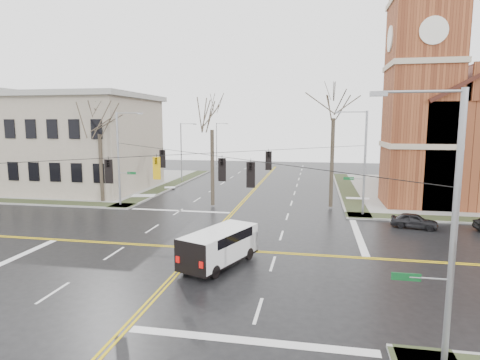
% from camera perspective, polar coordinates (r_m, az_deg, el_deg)
% --- Properties ---
extents(ground, '(120.00, 120.00, 0.00)m').
position_cam_1_polar(ground, '(26.71, -5.73, -9.63)').
color(ground, black).
rests_on(ground, ground).
extents(sidewalks, '(80.00, 80.00, 0.17)m').
position_cam_1_polar(sidewalks, '(26.68, -5.74, -9.47)').
color(sidewalks, gray).
rests_on(sidewalks, ground).
extents(road_markings, '(100.00, 100.00, 0.01)m').
position_cam_1_polar(road_markings, '(26.71, -5.73, -9.61)').
color(road_markings, gold).
rests_on(road_markings, ground).
extents(church, '(24.28, 27.48, 27.50)m').
position_cam_1_polar(church, '(52.18, 30.54, 7.36)').
color(church, '#622D19').
rests_on(church, ground).
extents(civic_building_a, '(18.00, 14.00, 11.00)m').
position_cam_1_polar(civic_building_a, '(53.23, -22.78, 4.68)').
color(civic_building_a, gray).
rests_on(civic_building_a, ground).
extents(signal_pole_ne, '(2.75, 0.22, 9.00)m').
position_cam_1_polar(signal_pole_ne, '(36.24, 17.07, 2.75)').
color(signal_pole_ne, gray).
rests_on(signal_pole_ne, ground).
extents(signal_pole_nw, '(2.75, 0.22, 9.00)m').
position_cam_1_polar(signal_pole_nw, '(40.53, -16.69, 3.30)').
color(signal_pole_nw, gray).
rests_on(signal_pole_nw, ground).
extents(signal_pole_se, '(2.75, 0.22, 9.00)m').
position_cam_1_polar(signal_pole_se, '(13.87, 27.48, -6.07)').
color(signal_pole_se, gray).
rests_on(signal_pole_se, ground).
extents(span_wires, '(23.02, 23.02, 0.03)m').
position_cam_1_polar(span_wires, '(25.51, -5.93, 3.76)').
color(span_wires, black).
rests_on(span_wires, ground).
extents(traffic_signals, '(8.21, 8.26, 1.30)m').
position_cam_1_polar(traffic_signals, '(24.95, -6.34, 1.92)').
color(traffic_signals, black).
rests_on(traffic_signals, ground).
extents(streetlight_north_a, '(2.30, 0.20, 8.00)m').
position_cam_1_polar(streetlight_north_a, '(55.48, -8.22, 4.28)').
color(streetlight_north_a, gray).
rests_on(streetlight_north_a, ground).
extents(streetlight_north_b, '(2.30, 0.20, 8.00)m').
position_cam_1_polar(streetlight_north_b, '(74.65, -3.24, 5.32)').
color(streetlight_north_b, gray).
rests_on(streetlight_north_b, ground).
extents(cargo_van, '(3.90, 5.72, 2.04)m').
position_cam_1_polar(cargo_van, '(23.42, -2.65, -9.07)').
color(cargo_van, white).
rests_on(cargo_van, ground).
extents(parked_car_a, '(3.66, 2.16, 1.17)m').
position_cam_1_polar(parked_car_a, '(34.13, 23.53, -5.32)').
color(parked_car_a, black).
rests_on(parked_car_a, ground).
extents(tree_nw_far, '(4.00, 4.00, 10.29)m').
position_cam_1_polar(tree_nw_far, '(42.98, -19.39, 6.79)').
color(tree_nw_far, '#383024').
rests_on(tree_nw_far, ground).
extents(tree_nw_near, '(4.00, 4.00, 10.97)m').
position_cam_1_polar(tree_nw_near, '(38.56, -4.01, 7.85)').
color(tree_nw_near, '#383024').
rests_on(tree_nw_near, ground).
extents(tree_ne, '(4.00, 4.00, 12.61)m').
position_cam_1_polar(tree_ne, '(38.69, 13.17, 9.39)').
color(tree_ne, '#383024').
rests_on(tree_ne, ground).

